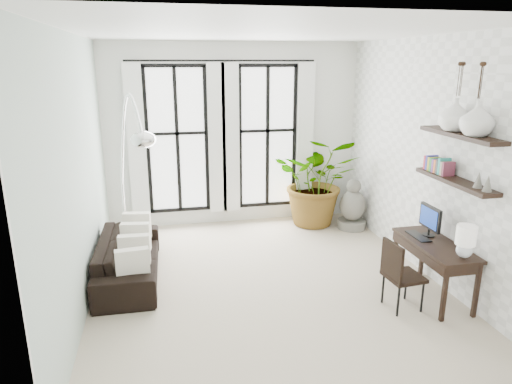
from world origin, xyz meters
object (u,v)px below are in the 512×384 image
object	(u,v)px
desk	(438,247)
buddha	(352,208)
desk_chair	(399,271)
plant	(317,181)
arc_lamp	(130,134)
sofa	(129,258)

from	to	relation	value
desk	buddha	bearing A→B (deg)	89.58
desk_chair	desk	bearing A→B (deg)	7.95
plant	desk	size ratio (longest dim) A/B	1.34
desk	arc_lamp	distance (m)	4.30
sofa	desk	world-z (taller)	desk
arc_lamp	plant	bearing A→B (deg)	17.27
plant	sofa	bearing A→B (deg)	-154.60
desk	arc_lamp	size ratio (longest dim) A/B	0.49
sofa	desk_chair	xyz separation A→B (m)	(3.18, -1.51, 0.20)
sofa	plant	xyz separation A→B (m)	(3.22, 1.53, 0.53)
desk	buddha	distance (m)	2.58
sofa	desk	distance (m)	4.01
plant	arc_lamp	bearing A→B (deg)	-162.73
plant	arc_lamp	distance (m)	3.44
sofa	buddha	distance (m)	3.95
buddha	plant	bearing A→B (deg)	147.43
sofa	buddha	xyz separation A→B (m)	(3.77, 1.18, 0.09)
arc_lamp	desk_chair	bearing A→B (deg)	-33.94
sofa	buddha	size ratio (longest dim) A/B	2.18
desk_chair	arc_lamp	size ratio (longest dim) A/B	0.35
arc_lamp	sofa	bearing A→B (deg)	-100.42
desk_chair	sofa	bearing A→B (deg)	149.69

